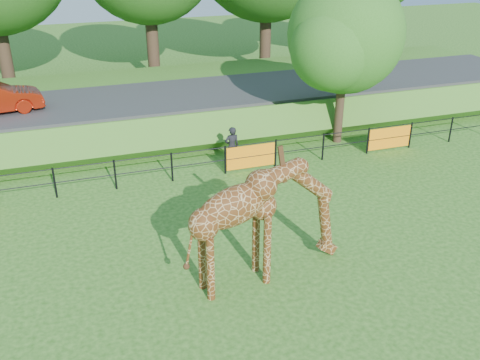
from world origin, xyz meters
The scene contains 7 objects.
ground centered at (0.00, 0.00, 0.00)m, with size 90.00×90.00×0.00m, color #255816.
giraffe centered at (1.09, 1.58, 1.60)m, with size 4.47×0.82×3.19m, color #572E11, non-canonical shape.
perimeter_fence centered at (0.00, 8.00, 0.55)m, with size 28.07×0.10×1.10m, color black, non-canonical shape.
embankment centered at (0.00, 15.50, 0.65)m, with size 40.00×9.00×1.30m, color #255816.
road centered at (0.00, 14.00, 1.36)m, with size 40.00×5.00×0.12m, color #2D2D2F.
visitor centered at (2.46, 8.62, 0.78)m, with size 0.57×0.37×1.57m, color black.
tree_east centered at (7.60, 9.63, 4.28)m, with size 5.40×4.71×6.76m.
Camera 1 is at (-3.32, -9.27, 8.35)m, focal length 40.00 mm.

